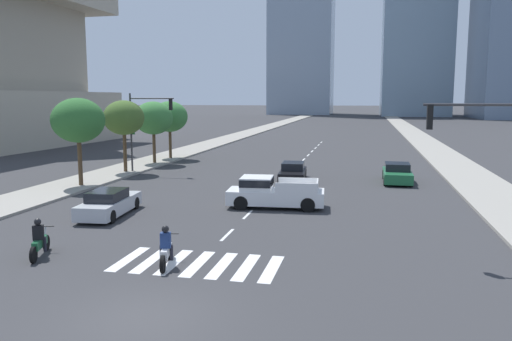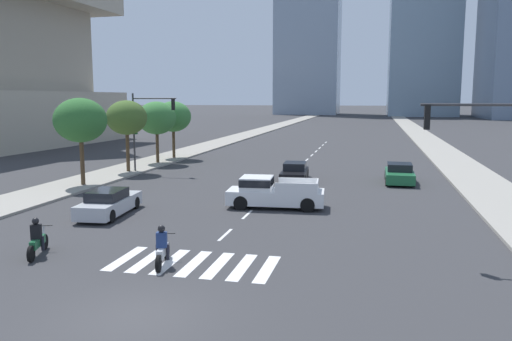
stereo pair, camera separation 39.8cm
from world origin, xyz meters
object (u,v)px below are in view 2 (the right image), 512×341
object	(u,v)px
street_tree_second	(127,118)
motorcycle_lead	(162,249)
motorcycle_trailing	(37,241)
pickup_truck	(271,193)
sedan_green_0	(399,174)
sedan_silver_1	(109,203)
traffic_signal_far	(149,119)
traffic_signal_near	(508,146)
street_tree_fourth	(173,117)
sedan_black_2	(295,172)
street_tree_nearest	(80,120)
street_tree_third	(157,118)

from	to	relation	value
street_tree_second	motorcycle_lead	bearing A→B (deg)	-60.28
motorcycle_trailing	street_tree_second	distance (m)	21.91
pickup_truck	sedan_green_0	size ratio (longest dim) A/B	1.19
sedan_silver_1	traffic_signal_far	bearing A→B (deg)	11.69
traffic_signal_near	street_tree_fourth	bearing A→B (deg)	-48.82
traffic_signal_near	motorcycle_trailing	bearing A→B (deg)	10.64
sedan_silver_1	sedan_black_2	size ratio (longest dim) A/B	1.05
pickup_truck	motorcycle_trailing	bearing A→B (deg)	52.08
sedan_black_2	street_tree_nearest	distance (m)	15.14
motorcycle_lead	street_tree_second	xyz separation A→B (m)	(-11.71, 20.53, 3.78)
street_tree_third	motorcycle_lead	bearing A→B (deg)	-65.94
street_tree_fourth	sedan_green_0	bearing A→B (deg)	-24.90
motorcycle_trailing	traffic_signal_far	bearing A→B (deg)	-5.04
street_tree_nearest	traffic_signal_far	bearing A→B (deg)	76.26
sedan_green_0	street_tree_third	size ratio (longest dim) A/B	0.82
pickup_truck	motorcycle_lead	bearing A→B (deg)	75.53
motorcycle_lead	sedan_silver_1	distance (m)	8.92
sedan_black_2	street_tree_fourth	size ratio (longest dim) A/B	0.84
motorcycle_trailing	sedan_black_2	world-z (taller)	motorcycle_trailing
traffic_signal_far	street_tree_fourth	world-z (taller)	traffic_signal_far
pickup_truck	street_tree_fourth	xyz separation A→B (m)	(-13.58, 19.70, 3.31)
sedan_silver_1	street_tree_nearest	size ratio (longest dim) A/B	0.84
traffic_signal_far	sedan_green_0	bearing A→B (deg)	-1.34
sedan_green_0	sedan_silver_1	size ratio (longest dim) A/B	0.92
street_tree_fourth	pickup_truck	bearing A→B (deg)	-55.42
sedan_black_2	street_tree_third	size ratio (longest dim) A/B	0.84
motorcycle_lead	street_tree_fourth	xyz separation A→B (m)	(-11.71, 30.10, 3.54)
street_tree_nearest	street_tree_second	bearing A→B (deg)	90.00
sedan_silver_1	traffic_signal_near	distance (m)	18.38
pickup_truck	street_tree_second	size ratio (longest dim) A/B	0.95
street_tree_fourth	traffic_signal_far	bearing A→B (deg)	-79.61
traffic_signal_near	street_tree_third	size ratio (longest dim) A/B	1.08
street_tree_second	pickup_truck	bearing A→B (deg)	-36.71
street_tree_third	street_tree_nearest	bearing A→B (deg)	-90.00
pickup_truck	sedan_black_2	xyz separation A→B (m)	(-0.13, 9.38, -0.22)
traffic_signal_near	traffic_signal_far	bearing A→B (deg)	-39.03
street_tree_second	traffic_signal_far	bearing A→B (deg)	12.61
motorcycle_trailing	street_tree_second	xyz separation A→B (m)	(-6.66, 20.53, 3.78)
motorcycle_lead	street_tree_third	size ratio (longest dim) A/B	0.39
sedan_silver_1	motorcycle_lead	bearing A→B (deg)	-144.26
sedan_green_0	sedan_silver_1	distance (m)	20.22
motorcycle_trailing	pickup_truck	bearing A→B (deg)	-52.05
street_tree_third	sedan_silver_1	bearing A→B (deg)	-73.13
pickup_truck	sedan_black_2	size ratio (longest dim) A/B	1.16
motorcycle_lead	traffic_signal_near	xyz separation A→B (m)	(11.84, 3.17, 3.66)
motorcycle_lead	motorcycle_trailing	distance (m)	5.05
motorcycle_lead	pickup_truck	distance (m)	10.57
sedan_green_0	street_tree_third	world-z (taller)	street_tree_third
traffic_signal_near	sedan_green_0	bearing A→B (deg)	-80.87
sedan_silver_1	street_tree_fourth	bearing A→B (deg)	9.28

